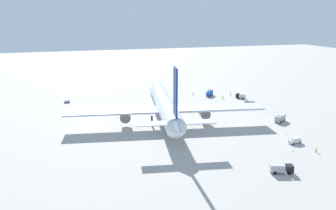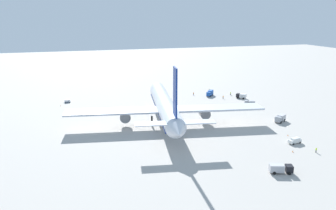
{
  "view_description": "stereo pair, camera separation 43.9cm",
  "coord_description": "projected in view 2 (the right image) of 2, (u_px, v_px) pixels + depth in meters",
  "views": [
    {
      "loc": [
        -128.32,
        38.18,
        42.59
      ],
      "look_at": [
        -1.72,
        -0.81,
        7.95
      ],
      "focal_mm": 37.36,
      "sensor_mm": 36.0,
      "label": 1
    },
    {
      "loc": [
        -128.45,
        37.76,
        42.59
      ],
      "look_at": [
        -1.72,
        -0.81,
        7.95
      ],
      "focal_mm": 37.36,
      "sensor_mm": 36.0,
      "label": 2
    }
  ],
  "objects": [
    {
      "name": "ground_worker_1",
      "position": [
        194.0,
        94.0,
        188.57
      ],
      "size": [
        0.56,
        0.56,
        1.61
      ],
      "color": "navy",
      "rests_on": "ground"
    },
    {
      "name": "service_truck_1",
      "position": [
        280.0,
        118.0,
        141.96
      ],
      "size": [
        5.18,
        6.2,
        2.73
      ],
      "color": "#999EA5",
      "rests_on": "ground"
    },
    {
      "name": "traffic_cone_2",
      "position": [
        176.0,
        96.0,
        185.96
      ],
      "size": [
        0.36,
        0.36,
        0.55
      ],
      "primitive_type": "cone",
      "color": "orange",
      "rests_on": "ground"
    },
    {
      "name": "service_truck_3",
      "position": [
        249.0,
        102.0,
        168.41
      ],
      "size": [
        3.37,
        5.14,
        2.25
      ],
      "color": "#999EA5",
      "rests_on": "ground"
    },
    {
      "name": "traffic_cone_3",
      "position": [
        293.0,
        151.0,
        110.9
      ],
      "size": [
        0.36,
        0.36,
        0.55
      ],
      "primitive_type": "cone",
      "color": "orange",
      "rests_on": "ground"
    },
    {
      "name": "ground_worker_3",
      "position": [
        165.0,
        96.0,
        183.61
      ],
      "size": [
        0.53,
        0.53,
        1.7
      ],
      "color": "black",
      "rests_on": "ground"
    },
    {
      "name": "ground_worker_4",
      "position": [
        223.0,
        97.0,
        180.58
      ],
      "size": [
        0.41,
        0.41,
        1.73
      ],
      "color": "black",
      "rests_on": "ground"
    },
    {
      "name": "service_truck_4",
      "position": [
        241.0,
        96.0,
        181.16
      ],
      "size": [
        5.17,
        4.97,
        2.48
      ],
      "color": "black",
      "rests_on": "ground"
    },
    {
      "name": "ground_worker_2",
      "position": [
        316.0,
        150.0,
        110.5
      ],
      "size": [
        0.55,
        0.55,
        1.61
      ],
      "color": "#3F3F47",
      "rests_on": "ground"
    },
    {
      "name": "service_truck_0",
      "position": [
        280.0,
        168.0,
        96.13
      ],
      "size": [
        4.21,
        6.69,
        2.48
      ],
      "color": "black",
      "rests_on": "ground"
    },
    {
      "name": "ground_worker_5",
      "position": [
        209.0,
        90.0,
        197.16
      ],
      "size": [
        0.56,
        0.56,
        1.7
      ],
      "color": "black",
      "rests_on": "ground"
    },
    {
      "name": "traffic_cone_0",
      "position": [
        288.0,
        135.0,
        125.79
      ],
      "size": [
        0.36,
        0.36,
        0.55
      ],
      "primitive_type": "cone",
      "color": "orange",
      "rests_on": "ground"
    },
    {
      "name": "service_van",
      "position": [
        295.0,
        140.0,
        118.27
      ],
      "size": [
        2.8,
        5.02,
        1.97
      ],
      "color": "white",
      "rests_on": "ground"
    },
    {
      "name": "traffic_cone_1",
      "position": [
        60.0,
        106.0,
        166.04
      ],
      "size": [
        0.36,
        0.36,
        0.55
      ],
      "primitive_type": "cone",
      "color": "orange",
      "rests_on": "ground"
    },
    {
      "name": "ground_plane",
      "position": [
        165.0,
        123.0,
        140.3
      ],
      "size": [
        600.0,
        600.0,
        0.0
      ],
      "primitive_type": "plane",
      "color": "#ADA8A0"
    },
    {
      "name": "airliner",
      "position": [
        165.0,
        106.0,
        137.18
      ],
      "size": [
        71.09,
        77.46,
        26.68
      ],
      "color": "silver",
      "rests_on": "ground"
    },
    {
      "name": "ground_worker_0",
      "position": [
        231.0,
        93.0,
        188.91
      ],
      "size": [
        0.51,
        0.51,
        1.66
      ],
      "color": "black",
      "rests_on": "ground"
    },
    {
      "name": "service_truck_2",
      "position": [
        210.0,
        93.0,
        186.77
      ],
      "size": [
        5.98,
        5.58,
        2.89
      ],
      "color": "#194CA5",
      "rests_on": "ground"
    },
    {
      "name": "baggage_cart_0",
      "position": [
        67.0,
        101.0,
        173.02
      ],
      "size": [
        2.19,
        3.49,
        1.48
      ],
      "color": "#26598C",
      "rests_on": "ground"
    }
  ]
}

